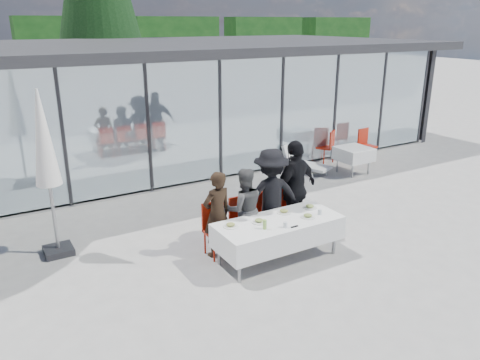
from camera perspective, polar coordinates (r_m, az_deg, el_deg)
name	(u,v)px	position (r m, az deg, el deg)	size (l,w,h in m)	color
ground	(273,247)	(8.94, 4.07, -8.16)	(90.00, 90.00, 0.00)	#9E9B95
pavilion	(187,81)	(16.21, -6.42, 11.94)	(14.80, 8.80, 3.44)	gray
treeline	(3,52)	(34.68, -26.94, 13.77)	(62.50, 2.00, 4.40)	black
dining_table	(278,231)	(8.30, 4.70, -6.26)	(2.26, 0.96, 0.75)	white
diner_a	(217,214)	(8.33, -2.81, -4.19)	(0.58, 0.58, 1.59)	black
diner_chair_a	(216,226)	(8.48, -2.97, -5.65)	(0.44, 0.44, 0.97)	#B31E0B
diner_b	(244,209)	(8.58, 0.47, -3.56)	(0.76, 0.76, 1.56)	#505050
diner_chair_b	(242,220)	(8.73, 0.26, -4.90)	(0.44, 0.44, 0.97)	#B31E0B
diner_c	(271,196)	(8.83, 3.78, -1.98)	(1.19, 1.19, 1.84)	black
diner_chair_c	(269,214)	(9.02, 3.51, -4.13)	(0.44, 0.44, 0.97)	#B31E0B
diner_d	(295,189)	(9.13, 6.73, -1.07)	(1.13, 1.13, 1.93)	black
diner_chair_d	(292,208)	(9.32, 6.41, -3.43)	(0.44, 0.44, 0.97)	#B31E0B
plate_a	(231,225)	(7.93, -1.15, -5.54)	(0.26, 0.26, 0.07)	white
plate_b	(259,221)	(8.10, 2.33, -5.03)	(0.26, 0.26, 0.07)	white
plate_c	(284,212)	(8.52, 5.37, -3.85)	(0.26, 0.26, 0.07)	white
plate_d	(310,207)	(8.79, 8.51, -3.24)	(0.26, 0.26, 0.07)	white
plate_extra	(308,216)	(8.38, 8.27, -4.38)	(0.26, 0.26, 0.07)	white
juice_bottle	(265,225)	(7.83, 3.03, -5.44)	(0.06, 0.06, 0.16)	#8CBD4F
drinking_glasses	(303,218)	(8.22, 7.68, -4.64)	(0.93, 0.21, 0.10)	silver
folded_eyeglasses	(294,227)	(7.98, 6.66, -5.66)	(0.14, 0.03, 0.01)	black
spare_table_right	(354,154)	(13.35, 13.70, 3.09)	(0.86, 0.86, 0.74)	white
spare_chair_a	(365,143)	(14.74, 15.03, 4.37)	(0.49, 0.49, 0.97)	#B31E0B
spare_chair_b	(328,145)	(14.27, 10.69, 4.23)	(0.61, 0.61, 0.97)	#B31E0B
market_umbrella	(45,150)	(8.64, -22.71, 3.45)	(0.50, 0.50, 3.00)	black
lounger	(302,162)	(13.39, 7.56, 2.19)	(1.08, 1.46, 0.72)	white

